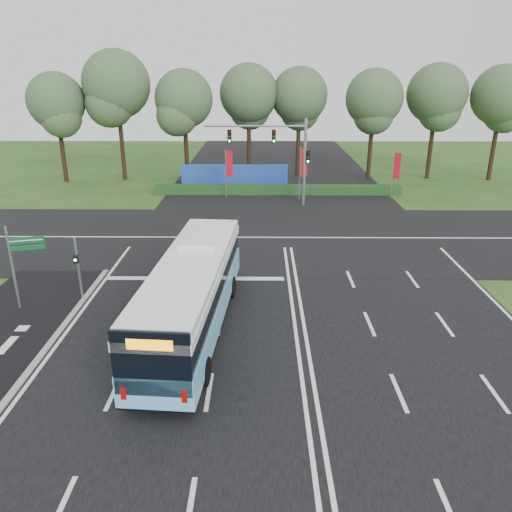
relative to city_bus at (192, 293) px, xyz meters
The scene contains 14 objects.
ground 4.75m from the city_bus, ahead, with size 120.00×120.00×0.00m, color #234B19.
road_main 4.75m from the city_bus, ahead, with size 20.00×120.00×0.04m, color black.
road_cross 13.42m from the city_bus, 70.80° to the left, with size 120.00×14.00×0.05m, color black.
kerb_strip 6.45m from the city_bus, 156.98° to the right, with size 0.25×18.00×0.12m, color gray.
city_bus is the anchor object (origin of this frame).
pedestrian_signal 6.51m from the city_bus, 153.43° to the left, with size 0.29×0.41×3.19m.
street_sign 8.42m from the city_bus, 165.69° to the left, with size 1.53×0.51×4.04m.
banner_flag_left 23.85m from the city_bus, 89.83° to the left, with size 0.62×0.06×4.17m.
banner_flag_mid 23.96m from the city_bus, 74.43° to the left, with size 0.66×0.12×4.49m.
banner_flag_right 27.39m from the city_bus, 58.43° to the left, with size 0.57×0.26×4.08m.
traffic_light_gantry 21.75m from the city_bus, 77.73° to the left, with size 8.41×0.28×7.00m.
hedge 25.48m from the city_bus, 80.10° to the left, with size 22.00×1.20×0.80m, color #153C18.
blue_hoarding 27.58m from the city_bus, 89.22° to the left, with size 10.00×0.30×2.20m, color #1F42A9.
eucalyptus_row 32.74m from the city_bus, 82.47° to the left, with size 48.24×8.78×12.47m.
Camera 1 is at (-1.52, -19.57, 10.56)m, focal length 35.00 mm.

